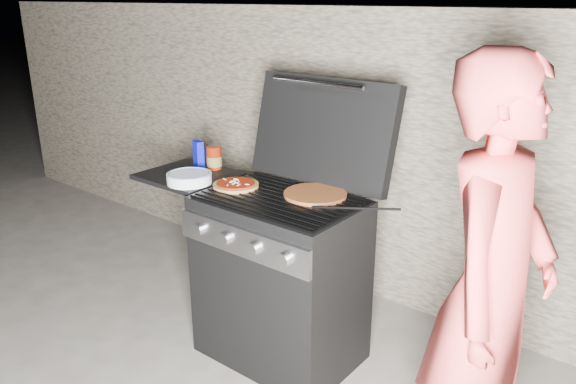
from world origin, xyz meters
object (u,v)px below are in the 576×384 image
Objects in this scene: pizza_topped at (236,184)px; person at (490,294)px; sauce_jar at (214,158)px; gas_grill at (245,265)px.

pizza_topped is 1.43m from person.
sauce_jar reaches higher than pizza_topped.
gas_grill is at bearing 26.77° from pizza_topped.
person is at bearing -11.80° from sauce_jar.
sauce_jar is at bearing 152.24° from pizza_topped.
gas_grill is at bearing -23.29° from sauce_jar.
pizza_topped is 1.81× the size of sauce_jar.
pizza_topped is at bearing 82.49° from person.
gas_grill is at bearing 81.58° from person.
sauce_jar reaches higher than gas_grill.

